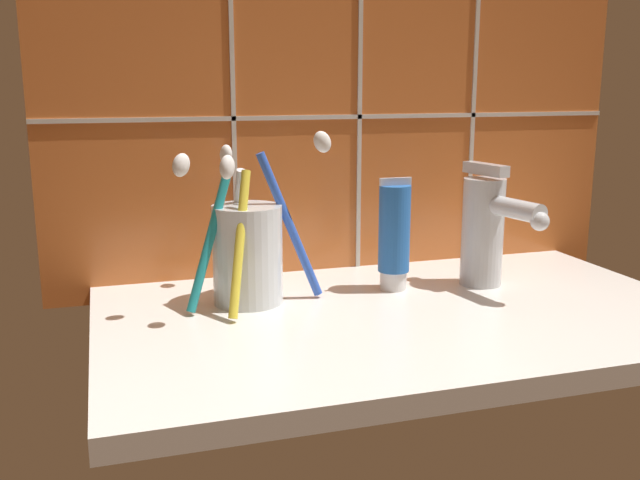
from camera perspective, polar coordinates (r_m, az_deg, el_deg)
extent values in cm
cube|color=silver|center=(71.09, 6.77, -6.36)|extent=(59.14, 35.93, 2.00)
cube|color=#C6662D|center=(84.28, 2.06, 14.14)|extent=(69.14, 1.50, 52.58)
cube|color=beige|center=(83.53, 2.22, 9.82)|extent=(69.14, 0.24, 0.50)
cube|color=beige|center=(80.04, -7.05, 14.14)|extent=(0.50, 0.24, 52.58)
cube|color=beige|center=(83.98, 3.23, 14.13)|extent=(0.50, 0.24, 52.58)
cube|color=beige|center=(90.20, 12.33, 13.76)|extent=(0.50, 0.24, 52.58)
cylinder|color=silver|center=(71.85, -5.81, -1.16)|extent=(7.05, 7.05, 9.96)
cylinder|color=blue|center=(72.06, -2.43, 1.18)|extent=(6.70, 2.00, 15.01)
ellipsoid|color=white|center=(71.27, 0.18, 7.86)|extent=(2.57, 1.68, 2.67)
cylinder|color=white|center=(74.89, -6.77, 0.87)|extent=(1.43, 6.09, 13.30)
ellipsoid|color=white|center=(76.64, -7.53, 6.79)|extent=(1.51, 2.49, 2.67)
cylinder|color=teal|center=(69.42, -8.84, -0.07)|extent=(5.60, 3.82, 13.41)
ellipsoid|color=white|center=(66.38, -11.05, 5.90)|extent=(2.71, 2.33, 2.67)
cylinder|color=yellow|center=(67.75, -6.45, -0.28)|extent=(3.70, 5.92, 13.50)
ellipsoid|color=white|center=(63.54, -7.44, 5.80)|extent=(2.27, 2.73, 2.68)
cylinder|color=white|center=(77.45, 5.87, -3.19)|extent=(2.86, 2.86, 2.04)
cylinder|color=blue|center=(76.13, 5.97, 0.92)|extent=(3.36, 3.36, 9.28)
cube|color=silver|center=(75.28, 6.05, 4.68)|extent=(3.53, 0.36, 0.80)
cylinder|color=silver|center=(79.79, 12.87, 0.63)|extent=(4.55, 4.55, 11.79)
cylinder|color=silver|center=(76.15, 15.02, 2.49)|extent=(3.54, 8.54, 2.05)
sphere|color=silver|center=(73.34, 17.18, 1.44)|extent=(1.91, 1.91, 1.91)
cube|color=silver|center=(78.70, 13.11, 5.55)|extent=(2.48, 6.16, 1.20)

